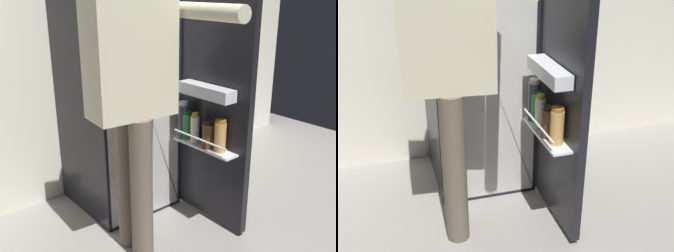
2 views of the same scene
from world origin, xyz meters
TOP-DOWN VIEW (x-y plane):
  - ground_plane at (0.00, 0.00)m, footprint 5.11×5.11m
  - kitchen_wall at (0.00, 0.93)m, footprint 4.40×0.10m
  - refrigerator at (0.02, 0.52)m, footprint 0.63×1.19m
  - person at (-0.24, 0.02)m, footprint 0.54×0.77m

SIDE VIEW (x-z plane):
  - ground_plane at x=0.00m, z-range 0.00..0.00m
  - refrigerator at x=0.02m, z-range 0.00..1.65m
  - person at x=-0.24m, z-range 0.17..1.81m
  - kitchen_wall at x=0.00m, z-range 0.00..2.46m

